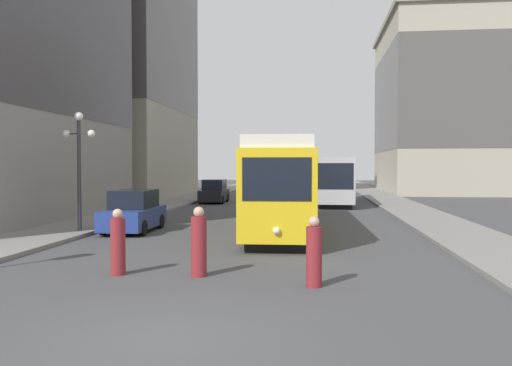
{
  "coord_description": "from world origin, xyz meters",
  "views": [
    {
      "loc": [
        2.47,
        -8.32,
        2.85
      ],
      "look_at": [
        0.3,
        10.52,
        2.25
      ],
      "focal_mm": 36.8,
      "sensor_mm": 36.0,
      "label": 1
    }
  ],
  "objects_px": {
    "pedestrian_crossing_far": "(314,254)",
    "pedestrian_on_sidewalk": "(118,244)",
    "streetcar": "(283,183)",
    "pedestrian_crossing_near": "(199,244)",
    "lamp_post_left_near": "(79,152)",
    "transit_bus": "(335,178)",
    "parked_car_left_mid": "(214,192)",
    "parked_car_left_near": "(134,212)"
  },
  "relations": [
    {
      "from": "streetcar",
      "to": "parked_car_left_near",
      "type": "bearing_deg",
      "value": -169.26
    },
    {
      "from": "pedestrian_crossing_far",
      "to": "streetcar",
      "type": "bearing_deg",
      "value": -85.79
    },
    {
      "from": "pedestrian_crossing_far",
      "to": "pedestrian_on_sidewalk",
      "type": "relative_size",
      "value": 0.96
    },
    {
      "from": "parked_car_left_mid",
      "to": "lamp_post_left_near",
      "type": "relative_size",
      "value": 0.91
    },
    {
      "from": "parked_car_left_near",
      "to": "pedestrian_crossing_near",
      "type": "xyz_separation_m",
      "value": [
        4.93,
        -8.89,
        0.0
      ]
    },
    {
      "from": "pedestrian_crossing_far",
      "to": "lamp_post_left_near",
      "type": "relative_size",
      "value": 0.34
    },
    {
      "from": "parked_car_left_near",
      "to": "lamp_post_left_near",
      "type": "bearing_deg",
      "value": -148.24
    },
    {
      "from": "pedestrian_crossing_near",
      "to": "lamp_post_left_near",
      "type": "height_order",
      "value": "lamp_post_left_near"
    },
    {
      "from": "lamp_post_left_near",
      "to": "transit_bus",
      "type": "bearing_deg",
      "value": 60.22
    },
    {
      "from": "pedestrian_crossing_far",
      "to": "pedestrian_crossing_near",
      "type": "bearing_deg",
      "value": -18.91
    },
    {
      "from": "parked_car_left_mid",
      "to": "pedestrian_crossing_near",
      "type": "relative_size",
      "value": 2.5
    },
    {
      "from": "streetcar",
      "to": "parked_car_left_near",
      "type": "distance_m",
      "value": 6.75
    },
    {
      "from": "streetcar",
      "to": "pedestrian_crossing_far",
      "type": "bearing_deg",
      "value": -84.52
    },
    {
      "from": "streetcar",
      "to": "parked_car_left_near",
      "type": "xyz_separation_m",
      "value": [
        -6.48,
        -1.44,
        -1.26
      ]
    },
    {
      "from": "pedestrian_crossing_near",
      "to": "pedestrian_crossing_far",
      "type": "distance_m",
      "value": 3.08
    },
    {
      "from": "parked_car_left_mid",
      "to": "pedestrian_crossing_near",
      "type": "bearing_deg",
      "value": -81.35
    },
    {
      "from": "parked_car_left_mid",
      "to": "pedestrian_on_sidewalk",
      "type": "bearing_deg",
      "value": -85.83
    },
    {
      "from": "transit_bus",
      "to": "lamp_post_left_near",
      "type": "relative_size",
      "value": 2.56
    },
    {
      "from": "pedestrian_on_sidewalk",
      "to": "lamp_post_left_near",
      "type": "xyz_separation_m",
      "value": [
        -4.67,
        7.69,
        2.63
      ]
    },
    {
      "from": "parked_car_left_near",
      "to": "pedestrian_crossing_far",
      "type": "bearing_deg",
      "value": -52.2
    },
    {
      "from": "streetcar",
      "to": "transit_bus",
      "type": "bearing_deg",
      "value": 78.54
    },
    {
      "from": "pedestrian_crossing_far",
      "to": "pedestrian_on_sidewalk",
      "type": "xyz_separation_m",
      "value": [
        -5.13,
        0.8,
        0.03
      ]
    },
    {
      "from": "parked_car_left_near",
      "to": "pedestrian_on_sidewalk",
      "type": "bearing_deg",
      "value": -74.01
    },
    {
      "from": "streetcar",
      "to": "lamp_post_left_near",
      "type": "height_order",
      "value": "lamp_post_left_near"
    },
    {
      "from": "pedestrian_crossing_near",
      "to": "lamp_post_left_near",
      "type": "bearing_deg",
      "value": -92.8
    },
    {
      "from": "lamp_post_left_near",
      "to": "pedestrian_crossing_far",
      "type": "bearing_deg",
      "value": -40.93
    },
    {
      "from": "parked_car_left_mid",
      "to": "transit_bus",
      "type": "bearing_deg",
      "value": -0.18
    },
    {
      "from": "pedestrian_crossing_near",
      "to": "pedestrian_on_sidewalk",
      "type": "height_order",
      "value": "pedestrian_crossing_near"
    },
    {
      "from": "pedestrian_crossing_near",
      "to": "pedestrian_on_sidewalk",
      "type": "distance_m",
      "value": 2.16
    },
    {
      "from": "parked_car_left_near",
      "to": "lamp_post_left_near",
      "type": "distance_m",
      "value": 3.45
    },
    {
      "from": "parked_car_left_near",
      "to": "parked_car_left_mid",
      "type": "relative_size",
      "value": 0.95
    },
    {
      "from": "transit_bus",
      "to": "pedestrian_crossing_near",
      "type": "bearing_deg",
      "value": -97.43
    },
    {
      "from": "streetcar",
      "to": "parked_car_left_mid",
      "type": "distance_m",
      "value": 18.06
    },
    {
      "from": "pedestrian_crossing_near",
      "to": "lamp_post_left_near",
      "type": "relative_size",
      "value": 0.37
    },
    {
      "from": "pedestrian_crossing_near",
      "to": "pedestrian_crossing_far",
      "type": "relative_size",
      "value": 1.08
    },
    {
      "from": "pedestrian_on_sidewalk",
      "to": "lamp_post_left_near",
      "type": "height_order",
      "value": "lamp_post_left_near"
    },
    {
      "from": "pedestrian_crossing_far",
      "to": "pedestrian_on_sidewalk",
      "type": "distance_m",
      "value": 5.19
    },
    {
      "from": "streetcar",
      "to": "pedestrian_on_sidewalk",
      "type": "bearing_deg",
      "value": -111.44
    },
    {
      "from": "pedestrian_crossing_far",
      "to": "lamp_post_left_near",
      "type": "height_order",
      "value": "lamp_post_left_near"
    },
    {
      "from": "streetcar",
      "to": "parked_car_left_mid",
      "type": "height_order",
      "value": "streetcar"
    },
    {
      "from": "parked_car_left_near",
      "to": "lamp_post_left_near",
      "type": "xyz_separation_m",
      "value": [
        -1.9,
        -1.23,
        2.6
      ]
    },
    {
      "from": "pedestrian_on_sidewalk",
      "to": "parked_car_left_mid",
      "type": "bearing_deg",
      "value": 139.47
    }
  ]
}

